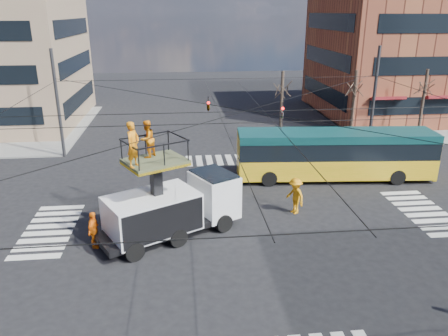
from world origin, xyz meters
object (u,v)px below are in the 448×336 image
city_bus (335,154)px  flagger (295,196)px  utility_truck (172,197)px  worker_ground (94,230)px  traffic_cone (153,225)px

city_bus → flagger: (-3.88, -4.84, -0.71)m
utility_truck → city_bus: size_ratio=0.57×
city_bus → worker_ground: (-14.12, -7.47, -0.83)m
utility_truck → traffic_cone: utility_truck is taller
utility_truck → traffic_cone: 1.96m
city_bus → worker_ground: size_ratio=7.12×
traffic_cone → worker_ground: 3.01m
utility_truck → flagger: 6.87m
traffic_cone → flagger: size_ratio=0.34×
city_bus → worker_ground: bearing=-147.7°
worker_ground → city_bus: bearing=-51.3°
traffic_cone → city_bus: bearing=28.3°
utility_truck → worker_ground: 3.93m
utility_truck → traffic_cone: (-1.00, 0.38, -1.64)m
worker_ground → flagger: bearing=-64.8°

